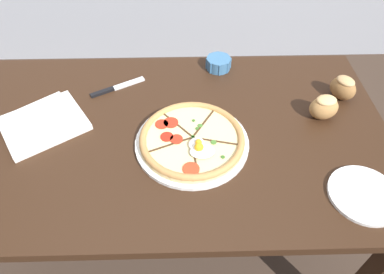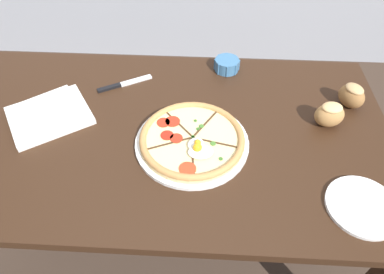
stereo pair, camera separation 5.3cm
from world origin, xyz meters
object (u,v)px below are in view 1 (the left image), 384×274
object	(u,v)px
pizza	(192,140)
bread_piece_far	(343,87)
dining_table	(159,152)
knife_main	(117,87)
side_saucer	(364,195)
bread_piece_near	(324,107)
napkin_folded	(43,122)
ramekin_bowl	(218,63)

from	to	relation	value
pizza	bread_piece_far	distance (m)	0.54
dining_table	knife_main	world-z (taller)	knife_main
dining_table	knife_main	distance (m)	0.28
knife_main	side_saucer	distance (m)	0.82
pizza	bread_piece_near	xyz separation A→B (m)	(0.41, 0.11, 0.02)
pizza	napkin_folded	size ratio (longest dim) A/B	1.09
pizza	napkin_folded	bearing A→B (deg)	169.09
pizza	side_saucer	world-z (taller)	pizza
dining_table	side_saucer	distance (m)	0.60
pizza	knife_main	bearing A→B (deg)	133.34
ramekin_bowl	bread_piece_far	xyz separation A→B (m)	(0.39, -0.17, 0.02)
pizza	knife_main	distance (m)	0.37
ramekin_bowl	bread_piece_far	bearing A→B (deg)	-23.72
ramekin_bowl	bread_piece_near	distance (m)	0.40
pizza	knife_main	xyz separation A→B (m)	(-0.25, 0.27, -0.01)
dining_table	bread_piece_near	bearing A→B (deg)	5.52
dining_table	napkin_folded	size ratio (longest dim) A/B	4.65
ramekin_bowl	napkin_folded	world-z (taller)	ramekin_bowl
ramekin_bowl	side_saucer	world-z (taller)	ramekin_bowl
knife_main	side_saucer	size ratio (longest dim) A/B	0.98
bread_piece_far	bread_piece_near	bearing A→B (deg)	-133.94
dining_table	napkin_folded	xyz separation A→B (m)	(-0.35, 0.03, 0.12)
pizza	ramekin_bowl	size ratio (longest dim) A/B	3.56
dining_table	side_saucer	bearing A→B (deg)	-24.38
napkin_folded	side_saucer	size ratio (longest dim) A/B	1.66
dining_table	bread_piece_near	distance (m)	0.53
napkin_folded	knife_main	bearing A→B (deg)	41.65
bread_piece_far	knife_main	distance (m)	0.75
bread_piece_near	bread_piece_far	bearing A→B (deg)	46.06
knife_main	side_saucer	bearing A→B (deg)	-62.40
napkin_folded	knife_main	distance (m)	0.27
side_saucer	napkin_folded	bearing A→B (deg)	162.75
pizza	napkin_folded	distance (m)	0.46
dining_table	pizza	bearing A→B (deg)	-28.39
pizza	ramekin_bowl	world-z (taller)	pizza
bread_piece_far	side_saucer	world-z (taller)	bread_piece_far
napkin_folded	bread_piece_far	size ratio (longest dim) A/B	2.78
bread_piece_near	bread_piece_far	distance (m)	0.13
napkin_folded	bread_piece_far	distance (m)	0.96
knife_main	side_saucer	world-z (taller)	same
dining_table	ramekin_bowl	world-z (taller)	ramekin_bowl
bread_piece_far	knife_main	bearing A→B (deg)	174.97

